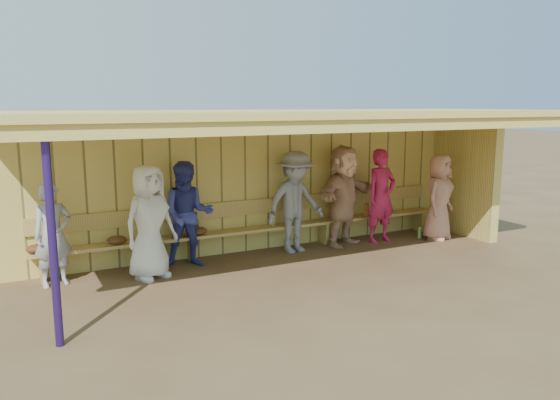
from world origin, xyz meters
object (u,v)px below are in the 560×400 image
object	(u,v)px
player_c	(188,215)
player_h	(439,197)
player_f	(344,196)
player_g	(381,196)
player_a	(53,235)
player_e	(295,202)
player_b	(149,222)
bench	(260,222)

from	to	relation	value
player_c	player_h	size ratio (longest dim) A/B	1.03
player_c	player_h	world-z (taller)	player_c
player_f	player_g	size ratio (longest dim) A/B	1.05
player_a	player_e	size ratio (longest dim) A/B	0.83
player_b	player_e	bearing A→B (deg)	-15.22
player_b	player_h	bearing A→B (deg)	-23.62
player_b	player_e	size ratio (longest dim) A/B	0.96
player_b	player_g	distance (m)	4.45
player_b	bench	world-z (taller)	player_b
player_e	bench	distance (m)	0.72
player_e	player_g	world-z (taller)	player_e
player_a	bench	distance (m)	3.46
player_b	player_c	xyz separation A→B (m)	(0.69, 0.31, -0.01)
player_e	bench	world-z (taller)	player_e
player_c	player_e	size ratio (longest dim) A/B	0.95
player_c	player_f	bearing A→B (deg)	17.83
player_a	player_f	distance (m)	4.99
player_c	player_g	world-z (taller)	player_g
player_f	player_g	world-z (taller)	player_f
bench	player_h	bearing A→B (deg)	-12.80
player_a	player_h	bearing A→B (deg)	-16.14
player_c	bench	size ratio (longest dim) A/B	0.23
player_a	player_g	size ratio (longest dim) A/B	0.84
player_b	player_f	distance (m)	3.69
player_b	player_e	distance (m)	2.67
player_f	player_g	bearing A→B (deg)	-32.15
player_e	player_g	size ratio (longest dim) A/B	1.01
player_c	player_f	distance (m)	2.98
player_a	player_b	world-z (taller)	player_b
player_a	player_f	xyz separation A→B (m)	(4.99, 0.02, 0.19)
player_e	player_h	distance (m)	2.94
player_a	bench	size ratio (longest dim) A/B	0.20
player_h	player_b	bearing A→B (deg)	153.84
player_a	player_g	bearing A→B (deg)	-13.34
player_e	player_g	distance (m)	1.80
player_h	player_a	bearing A→B (deg)	151.75
player_a	player_c	distance (m)	2.02
player_h	bench	xyz separation A→B (m)	(-3.43, 0.78, -0.30)
player_f	player_b	bearing A→B (deg)	161.60
player_a	player_h	size ratio (longest dim) A/B	0.90
player_b	player_f	xyz separation A→B (m)	(3.67, 0.31, 0.07)
player_g	player_b	bearing A→B (deg)	178.38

